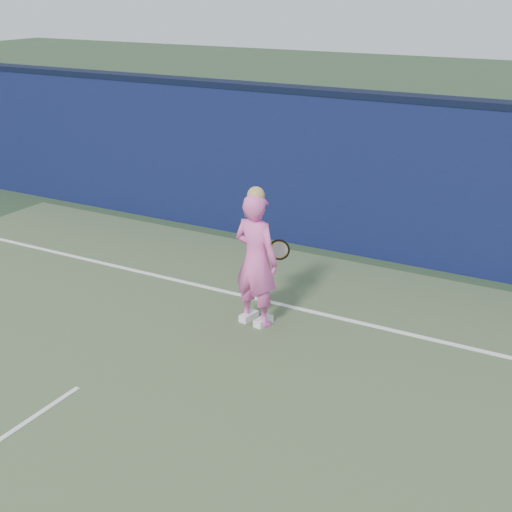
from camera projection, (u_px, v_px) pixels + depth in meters
The scene contains 5 objects.
ground at pixel (7, 436), 6.97m from camera, with size 80.00×80.00×0.00m, color #2B442A.
backstop_wall at pixel (300, 170), 11.82m from camera, with size 24.00×0.40×2.50m, color #0E183E.
wall_cap at pixel (302, 90), 11.35m from camera, with size 24.00×0.42×0.10m, color black.
player at pixel (256, 259), 8.98m from camera, with size 0.70×0.51×1.83m.
racket at pixel (277, 250), 9.34m from camera, with size 0.54×0.14×0.28m.
Camera 1 is at (5.00, -3.94, 4.15)m, focal length 50.00 mm.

